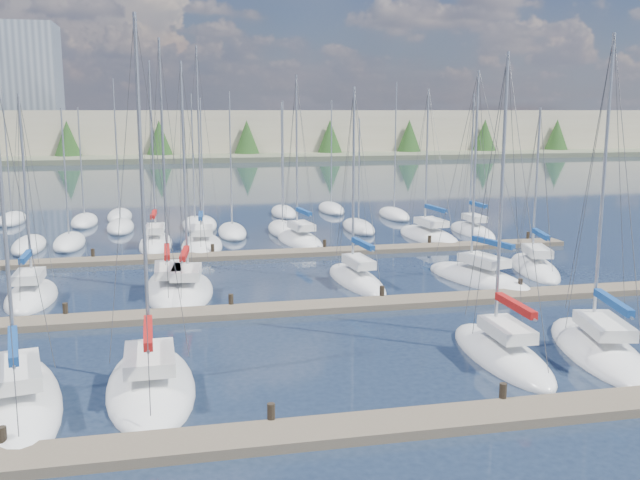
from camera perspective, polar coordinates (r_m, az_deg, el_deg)
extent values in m
plane|color=#202C41|center=(79.21, -7.08, 3.00)|extent=(400.00, 400.00, 0.00)
cube|color=#6B5E4C|center=(23.60, 6.39, -14.47)|extent=(44.00, 1.80, 0.35)
cylinder|color=#2D261C|center=(23.82, -24.02, -14.70)|extent=(0.26, 0.26, 1.10)
cylinder|color=#2D261C|center=(23.48, -3.92, -14.15)|extent=(0.26, 0.26, 1.10)
cylinder|color=#2D261C|center=(25.75, 14.40, -12.19)|extent=(0.26, 0.26, 1.10)
cube|color=#6B5E4C|center=(36.33, -0.67, -5.43)|extent=(44.00, 1.80, 0.35)
cylinder|color=#2D261C|center=(36.82, -19.68, -5.59)|extent=(0.26, 0.26, 1.10)
cylinder|color=#2D261C|center=(36.60, -7.13, -5.15)|extent=(0.26, 0.26, 1.10)
cylinder|color=#2D261C|center=(38.10, 4.98, -4.48)|extent=(0.26, 0.26, 1.10)
cylinder|color=#2D261C|center=(41.13, 15.71, -3.73)|extent=(0.26, 0.26, 1.10)
cube|color=#6B5E4C|center=(49.75, -3.91, -1.13)|extent=(44.00, 1.80, 0.35)
cylinder|color=#2D261C|center=(50.36, -17.70, -1.28)|extent=(0.26, 0.26, 1.10)
cylinder|color=#2D261C|center=(50.20, -8.58, -0.94)|extent=(0.26, 0.26, 1.10)
cylinder|color=#2D261C|center=(51.30, 0.37, -0.58)|extent=(0.26, 0.26, 1.10)
cylinder|color=#2D261C|center=(53.59, 8.75, -0.23)|extent=(0.26, 0.26, 1.10)
cylinder|color=#2D261C|center=(56.92, 16.29, 0.09)|extent=(0.26, 0.26, 1.10)
ellipsoid|color=white|center=(30.54, 14.28, -9.05)|extent=(2.60, 7.95, 1.60)
cube|color=silver|center=(29.80, 14.71, -6.93)|extent=(1.40, 2.79, 0.50)
cylinder|color=#9EA0A5|center=(29.62, 14.32, 3.56)|extent=(0.14, 0.14, 11.18)
cylinder|color=#9EA0A5|center=(28.96, 15.35, -5.30)|extent=(0.16, 3.32, 0.10)
cube|color=maroon|center=(28.93, 15.37, -5.07)|extent=(0.35, 3.06, 0.30)
ellipsoid|color=white|center=(53.58, -9.42, -0.52)|extent=(3.53, 8.43, 1.60)
cube|color=black|center=(53.58, -9.42, -0.52)|extent=(1.81, 4.05, 0.12)
cube|color=silver|center=(52.95, -9.47, 0.78)|extent=(1.83, 2.99, 0.50)
cylinder|color=#9EA0A5|center=(53.35, -9.66, 7.85)|extent=(0.14, 0.14, 13.48)
cylinder|color=#9EA0A5|center=(52.13, -9.52, 1.79)|extent=(0.32, 3.46, 0.10)
cube|color=navy|center=(52.12, -9.52, 1.92)|extent=(0.51, 3.20, 0.30)
ellipsoid|color=white|center=(43.50, 12.54, -3.16)|extent=(5.11, 9.07, 1.60)
cube|color=black|center=(43.50, 12.54, -3.16)|extent=(2.56, 4.39, 0.12)
cube|color=silver|center=(42.90, 12.99, -1.59)|extent=(2.33, 3.33, 0.50)
cylinder|color=#9EA0A5|center=(42.99, 12.29, 5.67)|extent=(0.14, 0.14, 11.19)
cylinder|color=#9EA0A5|center=(42.20, 13.66, -0.36)|extent=(1.11, 3.51, 0.10)
cube|color=navy|center=(42.17, 13.67, -0.20)|extent=(1.22, 3.29, 0.30)
ellipsoid|color=white|center=(60.15, 12.07, 0.57)|extent=(2.30, 7.26, 1.60)
cube|color=black|center=(60.15, 12.07, 0.57)|extent=(1.19, 3.49, 0.12)
cube|color=silver|center=(59.63, 12.26, 1.74)|extent=(1.23, 2.55, 0.50)
cylinder|color=#9EA0A5|center=(59.96, 12.05, 6.47)|extent=(0.14, 0.14, 10.21)
cylinder|color=#9EA0A5|center=(58.97, 12.55, 2.67)|extent=(0.18, 3.03, 0.10)
cube|color=navy|center=(58.96, 12.55, 2.79)|extent=(0.38, 2.79, 0.30)
ellipsoid|color=white|center=(27.36, -22.99, -11.90)|extent=(4.63, 9.66, 1.60)
cube|color=black|center=(27.36, -22.99, -11.90)|extent=(2.33, 4.66, 0.12)
cube|color=silver|center=(26.47, -23.18, -9.65)|extent=(2.18, 3.49, 0.50)
cylinder|color=#9EA0A5|center=(26.45, -24.00, 1.84)|extent=(0.14, 0.14, 10.85)
cylinder|color=#9EA0A5|center=(25.44, -23.33, -7.97)|extent=(0.86, 3.84, 0.10)
cube|color=navy|center=(25.40, -23.34, -7.72)|extent=(0.99, 3.57, 0.30)
ellipsoid|color=white|center=(27.18, -13.37, -11.48)|extent=(3.35, 8.55, 1.60)
cube|color=silver|center=(26.33, -13.48, -9.19)|extent=(1.80, 3.01, 0.50)
cylinder|color=#9EA0A5|center=(26.12, -14.03, 3.84)|extent=(0.14, 0.14, 12.21)
cylinder|color=#9EA0A5|center=(25.36, -13.58, -7.46)|extent=(0.17, 3.57, 0.10)
cube|color=maroon|center=(25.32, -13.59, -7.20)|extent=(0.37, 3.28, 0.30)
ellipsoid|color=white|center=(40.91, -12.02, -4.00)|extent=(2.56, 9.01, 1.60)
cube|color=silver|center=(40.17, -12.09, -2.36)|extent=(1.41, 3.15, 0.50)
cylinder|color=#9EA0A5|center=(40.48, -12.42, 6.50)|extent=(0.14, 0.14, 12.76)
cylinder|color=#9EA0A5|center=(39.25, -12.14, -1.09)|extent=(0.10, 3.78, 0.10)
cube|color=maroon|center=(39.23, -12.15, -0.92)|extent=(0.30, 3.48, 0.30)
ellipsoid|color=white|center=(57.30, 8.67, 0.20)|extent=(3.82, 8.83, 1.60)
cube|color=silver|center=(56.71, 8.89, 1.42)|extent=(1.94, 3.15, 0.50)
cylinder|color=#9EA0A5|center=(57.16, 8.54, 6.57)|extent=(0.14, 0.14, 10.55)
cylinder|color=#9EA0A5|center=(55.95, 9.24, 2.38)|extent=(0.44, 3.60, 0.10)
cube|color=navy|center=(55.93, 9.24, 2.50)|extent=(0.61, 3.33, 0.30)
ellipsoid|color=white|center=(32.32, 21.35, -8.37)|extent=(4.62, 9.13, 1.60)
cube|color=silver|center=(31.56, 21.78, -6.37)|extent=(2.17, 3.32, 0.50)
cylinder|color=#9EA0A5|center=(31.53, 21.73, 4.25)|extent=(0.14, 0.14, 11.96)
cylinder|color=#9EA0A5|center=(30.66, 22.39, -4.86)|extent=(0.89, 3.60, 0.10)
cube|color=navy|center=(30.63, 22.40, -4.64)|extent=(1.02, 3.36, 0.30)
ellipsoid|color=white|center=(47.23, 16.77, -2.29)|extent=(4.10, 8.04, 1.60)
cube|color=silver|center=(46.61, 16.98, -0.84)|extent=(1.90, 2.92, 0.50)
cylinder|color=#9EA0A5|center=(46.96, 16.93, 4.55)|extent=(0.14, 0.14, 9.10)
cylinder|color=#9EA0A5|center=(45.84, 17.25, 0.30)|extent=(0.85, 3.17, 0.10)
cube|color=navy|center=(45.82, 17.26, 0.45)|extent=(0.98, 2.96, 0.30)
ellipsoid|color=white|center=(42.11, 2.91, -3.37)|extent=(2.81, 7.98, 1.60)
cube|color=silver|center=(41.46, 3.12, -1.75)|extent=(1.40, 2.83, 0.50)
cylinder|color=#9EA0A5|center=(41.67, 2.69, 5.10)|extent=(0.14, 0.14, 10.25)
cylinder|color=#9EA0A5|center=(40.68, 3.44, -0.48)|extent=(0.39, 3.28, 0.10)
cube|color=navy|center=(40.65, 3.44, -0.31)|extent=(0.57, 3.04, 0.30)
ellipsoid|color=white|center=(54.95, -13.00, -0.38)|extent=(2.79, 8.06, 1.60)
cube|color=black|center=(54.95, -13.00, -0.38)|extent=(1.43, 3.87, 0.12)
cube|color=silver|center=(54.34, -13.08, 0.89)|extent=(1.46, 2.84, 0.50)
cylinder|color=#9EA0A5|center=(54.74, -13.27, 7.28)|extent=(0.14, 0.14, 12.51)
cylinder|color=#9EA0A5|center=(53.55, -13.16, 1.89)|extent=(0.26, 3.34, 0.10)
cube|color=maroon|center=(53.53, -13.17, 2.01)|extent=(0.45, 3.08, 0.30)
ellipsoid|color=white|center=(54.84, -1.63, -0.14)|extent=(3.63, 8.14, 1.60)
cube|color=maroon|center=(54.84, -1.63, -0.14)|extent=(1.85, 3.92, 0.12)
cube|color=silver|center=(54.25, -1.51, 1.14)|extent=(1.79, 2.92, 0.50)
cylinder|color=#9EA0A5|center=(54.61, -1.88, 7.03)|extent=(0.14, 0.14, 11.55)
cylinder|color=#9EA0A5|center=(53.50, -1.31, 2.15)|extent=(0.53, 3.29, 0.10)
cube|color=navy|center=(53.48, -1.31, 2.28)|extent=(0.70, 3.05, 0.30)
ellipsoid|color=white|center=(41.47, -22.07, -4.35)|extent=(2.68, 6.79, 1.60)
cube|color=black|center=(41.47, -22.07, -4.35)|extent=(1.39, 3.26, 0.12)
cube|color=silver|center=(40.85, -22.26, -2.70)|extent=(1.45, 2.38, 0.50)
cylinder|color=#9EA0A5|center=(40.98, -22.51, 3.91)|extent=(0.14, 0.14, 9.78)
cylinder|color=#9EA0A5|center=(40.12, -22.48, -1.41)|extent=(0.14, 2.84, 0.10)
cube|color=navy|center=(40.10, -22.49, -1.24)|extent=(0.34, 2.61, 0.30)
ellipsoid|color=white|center=(40.09, -10.55, -4.24)|extent=(3.61, 8.17, 1.60)
cube|color=silver|center=(39.40, -10.65, -2.56)|extent=(1.81, 2.92, 0.50)
cylinder|color=#9EA0A5|center=(39.59, -10.80, 5.57)|extent=(0.14, 0.14, 11.50)
cylinder|color=#9EA0A5|center=(38.56, -10.78, -1.24)|extent=(0.46, 3.32, 0.10)
cube|color=maroon|center=(38.54, -10.79, -1.07)|extent=(0.63, 3.07, 0.30)
cylinder|color=#9EA0A5|center=(69.62, -23.78, 6.58)|extent=(0.12, 0.12, 11.20)
ellipsoid|color=white|center=(70.21, -23.41, 1.49)|extent=(2.20, 6.40, 1.40)
cylinder|color=#9EA0A5|center=(61.91, -9.44, 6.45)|extent=(0.12, 0.12, 10.14)
ellipsoid|color=white|center=(62.55, -9.29, 1.22)|extent=(2.20, 6.40, 1.40)
cylinder|color=#9EA0A5|center=(61.67, -10.13, 6.58)|extent=(0.12, 0.12, 10.49)
ellipsoid|color=white|center=(62.31, -9.95, 1.17)|extent=(2.20, 6.40, 1.40)
cylinder|color=#9EA0A5|center=(70.76, 0.92, 7.03)|extent=(0.12, 0.12, 10.06)
ellipsoid|color=white|center=(71.31, 0.91, 2.47)|extent=(2.20, 6.40, 1.40)
cylinder|color=#9EA0A5|center=(66.14, -18.59, 5.97)|extent=(0.12, 0.12, 9.39)
ellipsoid|color=white|center=(66.71, -18.32, 1.39)|extent=(2.20, 6.40, 1.40)
cylinder|color=#9EA0A5|center=(55.51, -22.64, 5.22)|extent=(0.12, 0.12, 9.85)
ellipsoid|color=white|center=(56.21, -22.25, -0.45)|extent=(2.20, 6.40, 1.40)
cylinder|color=#9EA0A5|center=(55.74, -19.73, 5.14)|extent=(0.12, 0.12, 9.30)
ellipsoid|color=white|center=(56.41, -19.40, -0.23)|extent=(2.20, 6.40, 1.40)
cylinder|color=#9EA0A5|center=(67.11, 6.04, 7.48)|extent=(0.12, 0.12, 11.68)
ellipsoid|color=white|center=(67.74, 5.94, 1.99)|extent=(2.20, 6.40, 1.40)
cylinder|color=#9EA0A5|center=(58.47, -3.06, 6.17)|extent=(0.12, 0.12, 9.76)
ellipsoid|color=white|center=(59.13, -3.01, 0.82)|extent=(2.20, 6.40, 1.40)
cylinder|color=#9EA0A5|center=(68.38, -15.99, 7.31)|extent=(0.12, 0.12, 11.95)
ellipsoid|color=white|center=(69.00, -15.72, 1.81)|extent=(2.20, 6.40, 1.40)
cylinder|color=#9EA0A5|center=(59.64, 3.14, 5.63)|extent=(0.12, 0.12, 8.46)
ellipsoid|color=white|center=(60.24, 3.10, 0.99)|extent=(2.20, 6.40, 1.40)
cylinder|color=#9EA0A5|center=(62.06, -15.88, 5.27)|extent=(0.12, 0.12, 8.12)
ellipsoid|color=white|center=(62.62, -15.67, 0.98)|extent=(2.20, 6.40, 1.40)
cylinder|color=#9EA0A5|center=(68.36, -2.97, 6.87)|extent=(0.12, 0.12, 10.00)
ellipsoid|color=white|center=(68.93, -2.93, 2.18)|extent=(2.20, 6.40, 1.40)
cylinder|color=#9EA0A5|center=(57.58, -7.16, 6.43)|extent=(0.12, 0.12, 10.54)
ellipsoid|color=white|center=(58.28, -7.03, 0.61)|extent=(2.20, 6.40, 1.40)
cube|color=#666B51|center=(168.67, -9.91, 6.96)|extent=(400.00, 60.00, 1.00)
cube|color=beige|center=(159.25, -6.17, 8.48)|extent=(200.00, 12.00, 10.00)
cube|color=slate|center=(186.27, -22.88, 11.08)|extent=(18.00, 15.00, 30.00)
cone|color=#284C1E|center=(152.57, -19.55, 7.50)|extent=(6.00, 6.00, 8.00)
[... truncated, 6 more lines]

